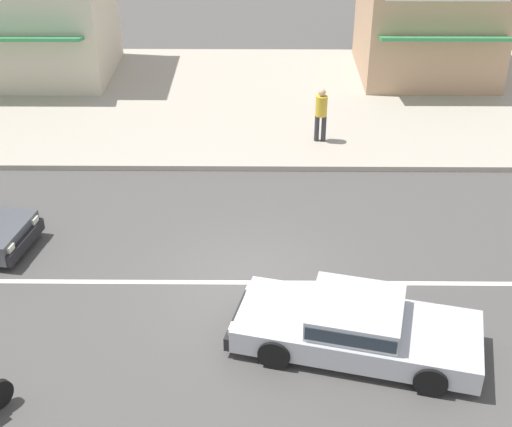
% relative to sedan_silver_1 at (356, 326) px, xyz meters
% --- Properties ---
extents(ground_plane, '(160.00, 160.00, 0.00)m').
position_rel_sedan_silver_1_xyz_m(ground_plane, '(-1.96, 2.02, -0.54)').
color(ground_plane, '#4C4947').
extents(lane_centre_stripe, '(50.40, 0.14, 0.01)m').
position_rel_sedan_silver_1_xyz_m(lane_centre_stripe, '(-1.96, 2.02, -0.53)').
color(lane_centre_stripe, silver).
rests_on(lane_centre_stripe, ground).
extents(kerb_strip, '(68.00, 10.00, 0.15)m').
position_rel_sedan_silver_1_xyz_m(kerb_strip, '(-1.96, 12.11, -0.46)').
color(kerb_strip, '#ADA393').
rests_on(kerb_strip, ground).
extents(sedan_silver_1, '(4.85, 2.78, 1.06)m').
position_rel_sedan_silver_1_xyz_m(sedan_silver_1, '(0.00, 0.00, 0.00)').
color(sedan_silver_1, '#B7BABF').
rests_on(sedan_silver_1, ground).
extents(pedestrian_near_clock, '(0.34, 0.34, 1.60)m').
position_rel_sedan_silver_1_xyz_m(pedestrian_near_clock, '(-0.05, 8.78, 0.54)').
color(pedestrian_near_clock, '#333338').
rests_on(pedestrian_near_clock, kerb_strip).
extents(shopfront_corner_warung, '(4.69, 5.19, 3.90)m').
position_rel_sedan_silver_1_xyz_m(shopfront_corner_warung, '(4.04, 14.50, 1.57)').
color(shopfront_corner_warung, tan).
rests_on(shopfront_corner_warung, kerb_strip).
extents(shopfront_mid_block, '(6.60, 5.22, 4.90)m').
position_rel_sedan_silver_1_xyz_m(shopfront_mid_block, '(-10.36, 14.36, 2.07)').
color(shopfront_mid_block, beige).
rests_on(shopfront_mid_block, kerb_strip).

